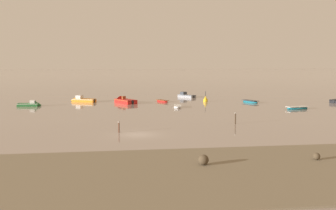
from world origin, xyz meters
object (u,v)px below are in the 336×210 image
rowboat_moored_5 (250,102)px  mooring_post_left (119,127)px  rowboat_moored_1 (297,108)px  rowboat_moored_3 (162,101)px  rowboat_moored_2 (177,107)px  motorboat_moored_3 (32,105)px  motorboat_moored_2 (184,96)px  channel_buoy (205,99)px  motorboat_moored_4 (123,101)px  mooring_post_near (235,118)px  motorboat_moored_5 (81,100)px

rowboat_moored_5 → mooring_post_left: size_ratio=3.05×
rowboat_moored_1 → mooring_post_left: size_ratio=3.06×
rowboat_moored_3 → mooring_post_left: 38.16m
rowboat_moored_2 → rowboat_moored_3: bearing=-164.4°
rowboat_moored_2 → mooring_post_left: mooring_post_left is taller
motorboat_moored_3 → rowboat_moored_3: (25.38, 4.52, -0.10)m
rowboat_moored_1 → rowboat_moored_5: (-4.21, 12.53, -0.00)m
rowboat_moored_1 → motorboat_moored_2: (-15.02, 27.33, 0.10)m
rowboat_moored_1 → motorboat_moored_3: motorboat_moored_3 is taller
rowboat_moored_1 → mooring_post_left: mooring_post_left is taller
rowboat_moored_2 → channel_buoy: (7.67, 9.96, 0.30)m
rowboat_moored_1 → motorboat_moored_2: size_ratio=0.91×
motorboat_moored_4 → rowboat_moored_5: motorboat_moored_4 is taller
rowboat_moored_5 → channel_buoy: size_ratio=1.95×
rowboat_moored_2 → mooring_post_left: size_ratio=2.71×
rowboat_moored_3 → motorboat_moored_3: bearing=-106.3°
motorboat_moored_2 → motorboat_moored_4: bearing=89.2°
motorboat_moored_2 → mooring_post_near: bearing=139.9°
motorboat_moored_4 → mooring_post_left: bearing=149.8°
mooring_post_near → rowboat_moored_3: bearing=99.8°
rowboat_moored_3 → rowboat_moored_1: bearing=25.9°
motorboat_moored_2 → rowboat_moored_5: motorboat_moored_2 is taller
motorboat_moored_2 → channel_buoy: channel_buoy is taller
rowboat_moored_1 → rowboat_moored_3: bearing=131.0°
rowboat_moored_1 → rowboat_moored_2: 21.24m
channel_buoy → mooring_post_left: bearing=-118.3°
mooring_post_left → rowboat_moored_3: bearing=74.3°
rowboat_moored_5 → mooring_post_left: bearing=118.5°
rowboat_moored_1 → motorboat_moored_5: size_ratio=0.79×
rowboat_moored_1 → motorboat_moored_3: bearing=154.1°
motorboat_moored_5 → rowboat_moored_3: bearing=-164.8°
channel_buoy → mooring_post_left: channel_buoy is taller
rowboat_moored_2 → rowboat_moored_5: rowboat_moored_5 is taller
mooring_post_near → channel_buoy: bearing=83.7°
rowboat_moored_1 → motorboat_moored_3: (-47.07, 12.22, 0.07)m
motorboat_moored_3 → rowboat_moored_2: size_ratio=1.15×
mooring_post_left → rowboat_moored_2: bearing=65.8°
motorboat_moored_5 → motorboat_moored_4: bearing=-177.2°
motorboat_moored_3 → rowboat_moored_3: 25.78m
motorboat_moored_2 → motorboat_moored_5: bearing=70.5°
motorboat_moored_2 → mooring_post_near: mooring_post_near is taller
rowboat_moored_5 → mooring_post_left: (-27.83, -32.52, 0.46)m
rowboat_moored_1 → mooring_post_near: mooring_post_near is taller
motorboat_moored_3 → mooring_post_left: mooring_post_left is taller
rowboat_moored_2 → channel_buoy: channel_buoy is taller
rowboat_moored_2 → mooring_post_left: (-11.63, -25.89, 0.47)m
rowboat_moored_1 → mooring_post_left: (-32.04, -19.99, 0.45)m
rowboat_moored_5 → rowboat_moored_1: bearing=177.6°
channel_buoy → mooring_post_left: size_ratio=1.57×
motorboat_moored_2 → rowboat_moored_3: size_ratio=1.31×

